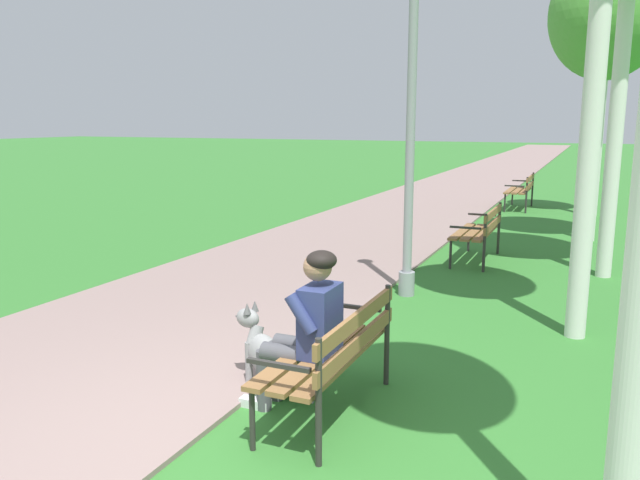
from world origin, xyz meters
The scene contains 10 objects.
ground_plane centered at (0.00, 0.00, 0.00)m, with size 120.00×120.00×0.00m, color #33752D.
paved_path centered at (-1.91, 24.00, 0.02)m, with size 3.48×60.00×0.04m, color gray.
park_bench_near centered at (0.52, 0.82, 0.51)m, with size 0.55×1.50×0.85m.
park_bench_mid centered at (0.59, 6.51, 0.51)m, with size 0.55×1.50×0.85m.
park_bench_far centered at (0.49, 12.82, 0.51)m, with size 0.55×1.50×0.85m.
person_seated_on_near_bench centered at (0.32, 0.78, 0.68)m, with size 0.74×0.49×1.25m.
dog_grey centered at (-0.13, 1.02, 0.26)m, with size 0.82×0.38×0.71m.
lamp_post_near centered at (0.10, 4.20, 2.08)m, with size 0.24×0.24×4.03m.
birch_tree_fourth centered at (2.13, 9.05, 3.91)m, with size 1.95×1.99×5.03m.
birch_tree_fifth centered at (2.12, 12.29, 4.52)m, with size 1.56×1.55×5.92m.
Camera 1 is at (2.20, -3.23, 2.17)m, focal length 35.46 mm.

